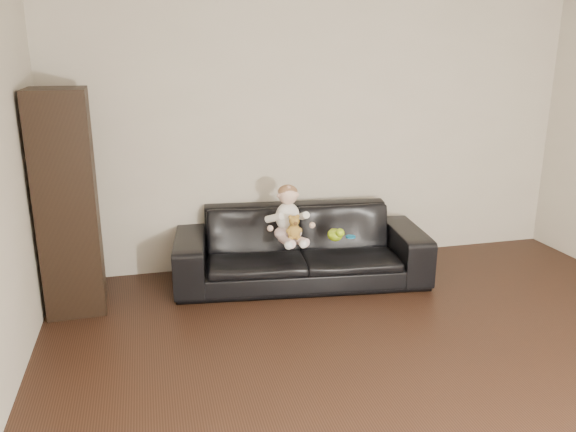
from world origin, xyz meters
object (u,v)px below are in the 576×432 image
object	(u,v)px
toy_green	(335,235)
toy_rattle	(332,234)
baby	(288,217)
cabinet	(68,202)
toy_blue_disc	(351,237)
sofa	(300,246)
teddy_bear	(294,228)

from	to	relation	value
toy_green	toy_rattle	world-z (taller)	toy_green
baby	toy_rattle	distance (m)	0.44
cabinet	toy_blue_disc	bearing A→B (deg)	-5.88
sofa	cabinet	distance (m)	1.99
sofa	toy_blue_disc	xyz separation A→B (m)	(0.41, -0.17, 0.11)
toy_blue_disc	toy_green	bearing A→B (deg)	-162.15
baby	toy_blue_disc	distance (m)	0.60
toy_rattle	toy_blue_disc	distance (m)	0.17
cabinet	teddy_bear	xyz separation A→B (m)	(1.78, -0.22, -0.28)
cabinet	baby	bearing A→B (deg)	-5.31
teddy_bear	toy_green	world-z (taller)	teddy_bear
teddy_bear	toy_rattle	world-z (taller)	teddy_bear
teddy_bear	baby	bearing A→B (deg)	74.18
toy_green	sofa	bearing A→B (deg)	138.24
toy_rattle	toy_green	bearing A→B (deg)	-93.90
toy_green	toy_blue_disc	size ratio (longest dim) A/B	1.78
sofa	toy_green	world-z (taller)	sofa
sofa	toy_rattle	world-z (taller)	sofa
baby	toy_blue_disc	bearing A→B (deg)	-22.99
sofa	toy_rattle	size ratio (longest dim) A/B	31.26
toy_rattle	teddy_bear	bearing A→B (deg)	-160.30
baby	toy_green	bearing A→B (deg)	-32.56
baby	teddy_bear	bearing A→B (deg)	-104.33
baby	toy_blue_disc	world-z (taller)	baby
toy_green	toy_rattle	xyz separation A→B (m)	(0.01, 0.09, -0.02)
sofa	toy_green	bearing A→B (deg)	-34.85
baby	toy_rattle	xyz separation A→B (m)	(0.40, -0.01, -0.18)
sofa	toy_green	size ratio (longest dim) A/B	14.25
cabinet	baby	size ratio (longest dim) A/B	3.55
sofa	toy_rattle	xyz separation A→B (m)	(0.25, -0.13, 0.14)
sofa	teddy_bear	xyz separation A→B (m)	(-0.13, -0.27, 0.27)
cabinet	teddy_bear	distance (m)	1.82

